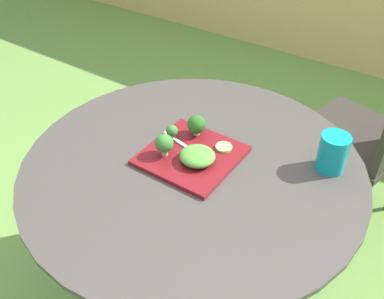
% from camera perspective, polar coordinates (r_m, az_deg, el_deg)
% --- Properties ---
extents(patio_table, '(1.03, 1.03, 0.72)m').
position_cam_1_polar(patio_table, '(1.44, 0.08, -8.49)').
color(patio_table, '#423D38').
rests_on(patio_table, ground_plane).
extents(patio_chair, '(0.54, 0.54, 0.90)m').
position_cam_1_polar(patio_chair, '(1.93, 23.48, 2.64)').
color(patio_chair, '#332D28').
rests_on(patio_chair, ground_plane).
extents(salad_plate, '(0.27, 0.27, 0.01)m').
position_cam_1_polar(salad_plate, '(1.31, -0.09, -0.77)').
color(salad_plate, maroon).
rests_on(salad_plate, patio_table).
extents(drinking_glass, '(0.09, 0.09, 0.12)m').
position_cam_1_polar(drinking_glass, '(1.31, 18.03, -0.62)').
color(drinking_glass, '#0F8C93').
rests_on(drinking_glass, patio_table).
extents(fork, '(0.15, 0.05, 0.00)m').
position_cam_1_polar(fork, '(1.33, -1.09, 0.56)').
color(fork, silver).
rests_on(fork, salad_plate).
extents(lettuce_mound, '(0.11, 0.10, 0.04)m').
position_cam_1_polar(lettuce_mound, '(1.27, 0.80, -0.79)').
color(lettuce_mound, '#519338').
rests_on(lettuce_mound, salad_plate).
extents(broccoli_floret_0, '(0.04, 0.04, 0.05)m').
position_cam_1_polar(broccoli_floret_0, '(1.35, -2.66, 2.45)').
color(broccoli_floret_0, '#99B770').
rests_on(broccoli_floret_0, salad_plate).
extents(broccoli_floret_1, '(0.06, 0.06, 0.07)m').
position_cam_1_polar(broccoli_floret_1, '(1.36, 0.60, 3.31)').
color(broccoli_floret_1, '#99B770').
rests_on(broccoli_floret_1, salad_plate).
extents(broccoli_floret_2, '(0.06, 0.06, 0.07)m').
position_cam_1_polar(broccoli_floret_2, '(1.28, -3.69, 0.78)').
color(broccoli_floret_2, '#99B770').
rests_on(broccoli_floret_2, salad_plate).
extents(cucumber_slice_0, '(0.05, 0.05, 0.01)m').
position_cam_1_polar(cucumber_slice_0, '(1.33, 4.22, 0.31)').
color(cucumber_slice_0, '#8EB766').
rests_on(cucumber_slice_0, salad_plate).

